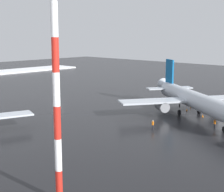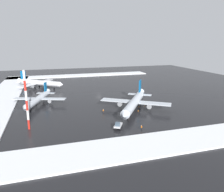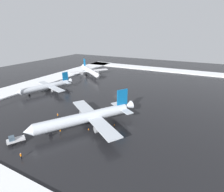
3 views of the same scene
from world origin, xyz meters
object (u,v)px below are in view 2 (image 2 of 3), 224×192
object	(u,v)px
airplane_foreground_jet	(38,99)
pushback_tug	(118,125)
airplane_parked_portside	(134,103)
airplane_far_rear	(39,83)
traffic_cone_mid_line	(138,111)
traffic_cone_wingtip_side	(139,107)
ground_crew_near_tug	(103,111)
antenna_mast	(26,101)
ground_crew_mid_apron	(141,127)
ground_crew_by_nose_gear	(129,115)
traffic_cone_near_nose	(145,105)

from	to	relation	value
airplane_foreground_jet	pushback_tug	distance (m)	45.31
airplane_parked_portside	airplane_foreground_jet	world-z (taller)	airplane_parked_portside
airplane_far_rear	traffic_cone_mid_line	xyz separation A→B (m)	(60.90, 40.50, -3.05)
airplane_far_rear	traffic_cone_wingtip_side	distance (m)	70.44
ground_crew_near_tug	antenna_mast	size ratio (longest dim) A/B	0.09
ground_crew_mid_apron	antenna_mast	bearing A→B (deg)	-27.29
antenna_mast	ground_crew_mid_apron	bearing A→B (deg)	71.76
airplane_foreground_jet	traffic_cone_mid_line	distance (m)	45.65
ground_crew_by_nose_gear	airplane_parked_portside	bearing A→B (deg)	104.01
ground_crew_near_tug	traffic_cone_wingtip_side	size ratio (longest dim) A/B	3.11
airplane_foreground_jet	pushback_tug	size ratio (longest dim) A/B	5.59
antenna_mast	traffic_cone_mid_line	world-z (taller)	antenna_mast
pushback_tug	traffic_cone_near_nose	bearing A→B (deg)	166.74
airplane_parked_portside	traffic_cone_mid_line	size ratio (longest dim) A/B	58.12
ground_crew_mid_apron	traffic_cone_near_nose	size ratio (longest dim) A/B	3.11
ground_crew_near_tug	antenna_mast	xyz separation A→B (m)	(8.97, -27.93, 8.94)
ground_crew_near_tug	airplane_foreground_jet	bearing A→B (deg)	64.54
pushback_tug	antenna_mast	size ratio (longest dim) A/B	0.26
airplane_parked_portside	ground_crew_mid_apron	distance (m)	21.08
airplane_far_rear	traffic_cone_wingtip_side	xyz separation A→B (m)	(55.60, 43.13, -3.05)
airplane_parked_portside	ground_crew_near_tug	distance (m)	13.55
airplane_parked_portside	airplane_far_rear	distance (m)	71.35
airplane_foreground_jet	ground_crew_mid_apron	size ratio (longest dim) A/B	16.64
airplane_far_rear	ground_crew_by_nose_gear	size ratio (longest dim) A/B	16.63
traffic_cone_mid_line	pushback_tug	bearing A→B (deg)	-42.09
antenna_mast	traffic_cone_wingtip_side	size ratio (longest dim) A/B	36.04
ground_crew_by_nose_gear	antenna_mast	size ratio (longest dim) A/B	0.09
airplane_parked_portside	airplane_foreground_jet	size ratio (longest dim) A/B	1.12
ground_crew_near_tug	traffic_cone_mid_line	world-z (taller)	ground_crew_near_tug
pushback_tug	ground_crew_mid_apron	world-z (taller)	pushback_tug
ground_crew_near_tug	traffic_cone_mid_line	bearing A→B (deg)	-85.05
airplane_foreground_jet	ground_crew_near_tug	xyz separation A→B (m)	(19.59, 25.59, -1.90)
pushback_tug	ground_crew_mid_apron	xyz separation A→B (m)	(3.39, 7.03, -0.31)
airplane_foreground_jet	antenna_mast	size ratio (longest dim) A/B	1.44
antenna_mast	traffic_cone_near_nose	distance (m)	51.36
ground_crew_near_tug	traffic_cone_near_nose	world-z (taller)	ground_crew_near_tug
airplane_parked_portside	antenna_mast	distance (m)	42.55
airplane_foreground_jet	ground_crew_by_nose_gear	distance (m)	43.52
ground_crew_mid_apron	traffic_cone_mid_line	xyz separation A→B (m)	(-18.90, 6.98, -0.70)
ground_crew_mid_apron	traffic_cone_mid_line	bearing A→B (deg)	-119.33
ground_crew_mid_apron	traffic_cone_near_nose	bearing A→B (deg)	-126.34
ground_crew_mid_apron	traffic_cone_near_nose	distance (m)	28.39
airplane_far_rear	pushback_tug	world-z (taller)	airplane_far_rear
airplane_parked_portside	traffic_cone_near_nose	distance (m)	9.55
airplane_foreground_jet	traffic_cone_near_nose	distance (m)	48.74
airplane_parked_portside	ground_crew_mid_apron	size ratio (longest dim) A/B	18.69
airplane_foreground_jet	airplane_far_rear	size ratio (longest dim) A/B	1.00
traffic_cone_mid_line	traffic_cone_wingtip_side	bearing A→B (deg)	153.55
ground_crew_mid_apron	ground_crew_near_tug	xyz separation A→B (m)	(-20.70, -7.67, 0.00)
pushback_tug	ground_crew_near_tug	xyz separation A→B (m)	(-17.31, -0.64, -0.31)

